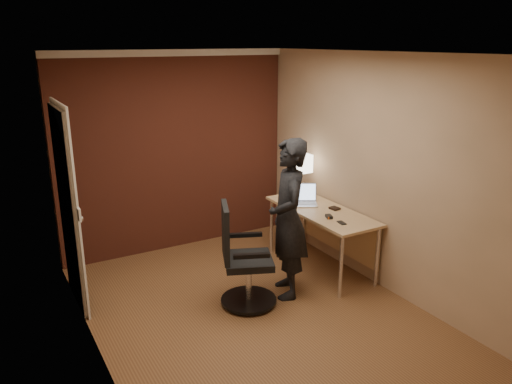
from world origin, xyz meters
TOP-DOWN VIEW (x-y plane):
  - room at (-0.27, 1.54)m, footprint 4.00×4.00m
  - desk at (1.25, 0.48)m, footprint 0.60×1.50m
  - desk_lamp at (1.26, 1.03)m, footprint 0.22×0.22m
  - laptop at (1.13, 0.78)m, footprint 0.41×0.39m
  - mouse at (1.08, 0.21)m, footprint 0.09×0.11m
  - phone at (1.10, 0.01)m, footprint 0.08×0.12m
  - wallet at (1.32, 0.41)m, footprint 0.10×0.12m
  - office_chair at (-0.03, 0.18)m, footprint 0.62×0.67m
  - person at (0.50, 0.15)m, footprint 0.61×0.72m

SIDE VIEW (x-z plane):
  - office_chair at x=-0.03m, z-range -0.06..0.99m
  - desk at x=1.25m, z-range 0.24..0.97m
  - phone at x=1.10m, z-range 0.73..0.74m
  - wallet at x=1.32m, z-range 0.73..0.75m
  - mouse at x=1.08m, z-range 0.73..0.76m
  - laptop at x=1.13m, z-range 0.68..0.91m
  - person at x=0.50m, z-range 0.00..1.68m
  - desk_lamp at x=1.26m, z-range 0.88..1.41m
  - room at x=-0.27m, z-range -0.63..3.37m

